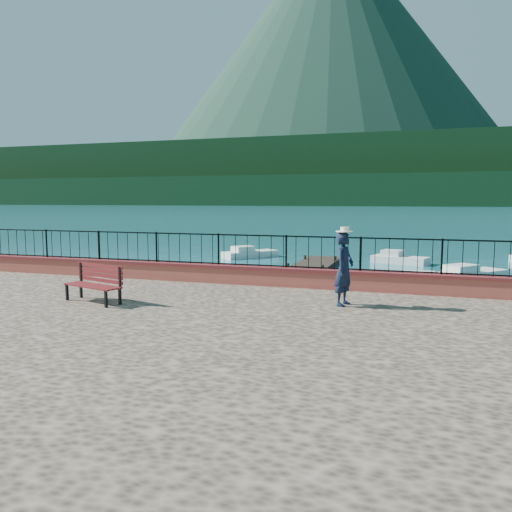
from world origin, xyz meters
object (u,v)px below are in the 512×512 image
Objects in this scene: boat_1 at (434,281)px; boat_3 at (250,251)px; boat_2 at (469,272)px; boat_0 at (144,278)px; boat_4 at (400,257)px; park_bench at (94,291)px; person at (344,269)px.

boat_3 is at bearing 134.47° from boat_1.
boat_2 and boat_3 have the same top height.
boat_0 is 1.31× the size of boat_4.
boat_0 and boat_1 have the same top height.
boat_2 is (10.22, 14.84, -1.09)m from park_bench.
boat_2 is 6.41m from boat_4.
boat_3 is (0.80, 12.07, 0.00)m from boat_0.
boat_0 is 15.21m from boat_2.
boat_0 is at bearing 68.73° from person.
boat_1 is at bearing 69.78° from park_bench.
park_bench is at bearing -133.58° from boat_1.
boat_2 is at bearing -39.74° from boat_4.
boat_1 is (12.05, 3.03, 0.00)m from boat_0.
park_bench is 0.99× the size of person.
boat_0 is 12.09m from boat_3.
boat_3 is at bearing 114.23° from park_bench.
boat_1 is at bearing -20.68° from boat_0.
person is 0.49× the size of boat_3.
boat_3 is 1.15× the size of boat_4.
person is (6.14, 1.61, 0.63)m from park_bench.
person is 13.95m from boat_2.
boat_0 is 1.14× the size of boat_3.
park_bench is 14.25m from boat_1.
person reaches higher than boat_1.
park_bench reaches higher than boat_1.
boat_4 is (6.83, 20.29, -1.09)m from park_bench.
boat_2 is (13.75, 6.50, 0.00)m from boat_0.
boat_2 is 14.09m from boat_3.
boat_1 is 3.87m from boat_2.
park_bench is at bearing -133.37° from boat_3.
boat_1 is 0.96× the size of boat_3.
person is at bearing -115.73° from boat_3.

